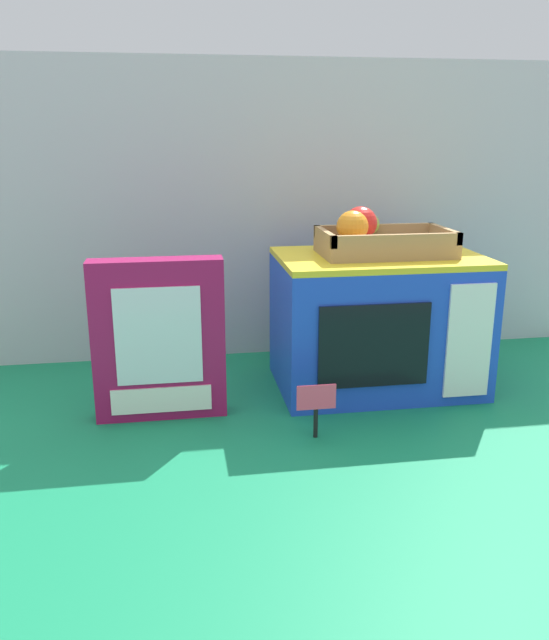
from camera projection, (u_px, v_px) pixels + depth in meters
The scene contains 6 objects.
ground_plane at pixel (289, 400), 1.32m from camera, with size 1.70×1.70×0.00m, color #147A4C.
display_back_panel at pixel (265, 212), 1.53m from camera, with size 1.61×0.03×0.69m, color #B7BABF.
toy_microwave at pixel (377, 322), 1.36m from camera, with size 0.42×0.28×0.28m.
food_groups_crate at pixel (375, 238), 1.32m from camera, with size 0.26×0.18×0.10m.
cookie_set_box at pixel (159, 340), 1.21m from camera, with size 0.24×0.06×0.30m.
price_sign at pixel (316, 403), 1.14m from camera, with size 0.07×0.01×0.10m.
Camera 1 is at (-0.22, -1.20, 0.52)m, focal length 36.46 mm.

